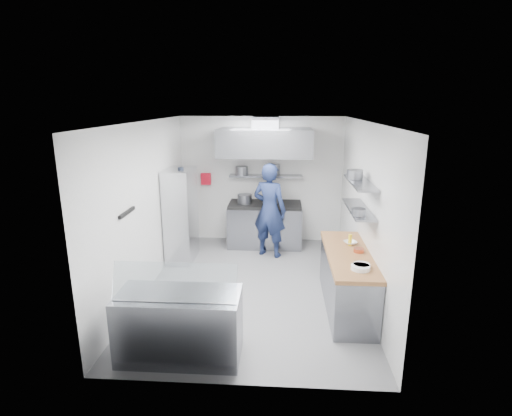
# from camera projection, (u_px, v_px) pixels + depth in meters

# --- Properties ---
(floor) EXTENTS (5.00, 5.00, 0.00)m
(floor) POSITION_uv_depth(u_px,v_px,m) (254.00, 286.00, 6.92)
(floor) COLOR slate
(floor) RESTS_ON ground
(ceiling) EXTENTS (5.00, 5.00, 0.00)m
(ceiling) POSITION_uv_depth(u_px,v_px,m) (253.00, 122.00, 6.20)
(ceiling) COLOR silver
(ceiling) RESTS_ON wall_back
(wall_back) EXTENTS (3.60, 2.80, 0.02)m
(wall_back) POSITION_uv_depth(u_px,v_px,m) (261.00, 180.00, 8.97)
(wall_back) COLOR white
(wall_back) RESTS_ON floor
(wall_front) EXTENTS (3.60, 2.80, 0.02)m
(wall_front) POSITION_uv_depth(u_px,v_px,m) (237.00, 271.00, 4.15)
(wall_front) COLOR white
(wall_front) RESTS_ON floor
(wall_left) EXTENTS (2.80, 5.00, 0.02)m
(wall_left) POSITION_uv_depth(u_px,v_px,m) (147.00, 207.00, 6.67)
(wall_left) COLOR white
(wall_left) RESTS_ON floor
(wall_right) EXTENTS (2.80, 5.00, 0.02)m
(wall_right) POSITION_uv_depth(u_px,v_px,m) (365.00, 210.00, 6.45)
(wall_right) COLOR white
(wall_right) RESTS_ON floor
(gas_range) EXTENTS (1.60, 0.80, 0.90)m
(gas_range) POSITION_uv_depth(u_px,v_px,m) (265.00, 226.00, 8.82)
(gas_range) COLOR gray
(gas_range) RESTS_ON floor
(cooktop) EXTENTS (1.57, 0.78, 0.06)m
(cooktop) POSITION_uv_depth(u_px,v_px,m) (265.00, 205.00, 8.70)
(cooktop) COLOR black
(cooktop) RESTS_ON gas_range
(stock_pot_left) EXTENTS (0.31, 0.31, 0.20)m
(stock_pot_left) POSITION_uv_depth(u_px,v_px,m) (245.00, 199.00, 8.66)
(stock_pot_left) COLOR slate
(stock_pot_left) RESTS_ON cooktop
(stock_pot_mid) EXTENTS (0.34, 0.34, 0.24)m
(stock_pot_mid) POSITION_uv_depth(u_px,v_px,m) (270.00, 198.00, 8.68)
(stock_pot_mid) COLOR slate
(stock_pot_mid) RESTS_ON cooktop
(over_range_shelf) EXTENTS (1.60, 0.30, 0.04)m
(over_range_shelf) POSITION_uv_depth(u_px,v_px,m) (266.00, 176.00, 8.78)
(over_range_shelf) COLOR gray
(over_range_shelf) RESTS_ON wall_back
(shelf_pot_a) EXTENTS (0.28, 0.28, 0.18)m
(shelf_pot_a) POSITION_uv_depth(u_px,v_px,m) (242.00, 171.00, 8.82)
(shelf_pot_a) COLOR slate
(shelf_pot_a) RESTS_ON over_range_shelf
(shelf_pot_b) EXTENTS (0.29, 0.29, 0.22)m
(shelf_pot_b) POSITION_uv_depth(u_px,v_px,m) (274.00, 169.00, 8.88)
(shelf_pot_b) COLOR slate
(shelf_pot_b) RESTS_ON over_range_shelf
(extractor_hood) EXTENTS (1.90, 1.15, 0.55)m
(extractor_hood) POSITION_uv_depth(u_px,v_px,m) (265.00, 142.00, 8.18)
(extractor_hood) COLOR gray
(extractor_hood) RESTS_ON wall_back
(hood_duct) EXTENTS (0.55, 0.55, 0.24)m
(hood_duct) POSITION_uv_depth(u_px,v_px,m) (266.00, 123.00, 8.30)
(hood_duct) COLOR slate
(hood_duct) RESTS_ON extractor_hood
(red_firebox) EXTENTS (0.22, 0.10, 0.26)m
(red_firebox) POSITION_uv_depth(u_px,v_px,m) (206.00, 179.00, 8.99)
(red_firebox) COLOR red
(red_firebox) RESTS_ON wall_back
(chef) EXTENTS (0.83, 0.70, 1.94)m
(chef) POSITION_uv_depth(u_px,v_px,m) (270.00, 210.00, 8.10)
(chef) COLOR #182349
(chef) RESTS_ON floor
(wire_rack) EXTENTS (0.50, 0.90, 1.85)m
(wire_rack) POSITION_uv_depth(u_px,v_px,m) (181.00, 215.00, 7.91)
(wire_rack) COLOR silver
(wire_rack) RESTS_ON floor
(rack_bin_a) EXTENTS (0.17, 0.22, 0.19)m
(rack_bin_a) POSITION_uv_depth(u_px,v_px,m) (179.00, 224.00, 7.76)
(rack_bin_a) COLOR white
(rack_bin_a) RESTS_ON wire_rack
(rack_bin_b) EXTENTS (0.15, 0.19, 0.17)m
(rack_bin_b) POSITION_uv_depth(u_px,v_px,m) (184.00, 194.00, 8.09)
(rack_bin_b) COLOR yellow
(rack_bin_b) RESTS_ON wire_rack
(rack_jar) EXTENTS (0.11, 0.11, 0.18)m
(rack_jar) POSITION_uv_depth(u_px,v_px,m) (181.00, 172.00, 7.64)
(rack_jar) COLOR black
(rack_jar) RESTS_ON wire_rack
(knife_strip) EXTENTS (0.04, 0.55, 0.05)m
(knife_strip) POSITION_uv_depth(u_px,v_px,m) (127.00, 213.00, 5.77)
(knife_strip) COLOR black
(knife_strip) RESTS_ON wall_left
(prep_counter_base) EXTENTS (0.62, 2.00, 0.84)m
(prep_counter_base) POSITION_uv_depth(u_px,v_px,m) (347.00, 282.00, 6.14)
(prep_counter_base) COLOR gray
(prep_counter_base) RESTS_ON floor
(prep_counter_top) EXTENTS (0.65, 2.04, 0.06)m
(prep_counter_top) POSITION_uv_depth(u_px,v_px,m) (348.00, 254.00, 6.03)
(prep_counter_top) COLOR brown
(prep_counter_top) RESTS_ON prep_counter_base
(plate_stack_a) EXTENTS (0.26, 0.26, 0.06)m
(plate_stack_a) POSITION_uv_depth(u_px,v_px,m) (360.00, 268.00, 5.39)
(plate_stack_a) COLOR white
(plate_stack_a) RESTS_ON prep_counter_top
(plate_stack_b) EXTENTS (0.23, 0.23, 0.06)m
(plate_stack_b) POSITION_uv_depth(u_px,v_px,m) (362.00, 266.00, 5.45)
(plate_stack_b) COLOR white
(plate_stack_b) RESTS_ON prep_counter_top
(copper_pan) EXTENTS (0.15, 0.15, 0.06)m
(copper_pan) POSITION_uv_depth(u_px,v_px,m) (359.00, 250.00, 6.02)
(copper_pan) COLOR #CE5D3A
(copper_pan) RESTS_ON prep_counter_top
(squeeze_bottle) EXTENTS (0.06, 0.06, 0.18)m
(squeeze_bottle) POSITION_uv_depth(u_px,v_px,m) (350.00, 240.00, 6.29)
(squeeze_bottle) COLOR yellow
(squeeze_bottle) RESTS_ON prep_counter_top
(mixing_bowl) EXTENTS (0.25, 0.25, 0.05)m
(mixing_bowl) POSITION_uv_depth(u_px,v_px,m) (350.00, 243.00, 6.36)
(mixing_bowl) COLOR white
(mixing_bowl) RESTS_ON prep_counter_top
(wall_shelf_lower) EXTENTS (0.30, 1.30, 0.04)m
(wall_shelf_lower) POSITION_uv_depth(u_px,v_px,m) (358.00, 209.00, 6.14)
(wall_shelf_lower) COLOR gray
(wall_shelf_lower) RESTS_ON wall_right
(wall_shelf_upper) EXTENTS (0.30, 1.30, 0.04)m
(wall_shelf_upper) POSITION_uv_depth(u_px,v_px,m) (360.00, 182.00, 6.04)
(wall_shelf_upper) COLOR gray
(wall_shelf_upper) RESTS_ON wall_right
(shelf_pot_c) EXTENTS (0.20, 0.20, 0.10)m
(shelf_pot_c) POSITION_uv_depth(u_px,v_px,m) (359.00, 212.00, 5.72)
(shelf_pot_c) COLOR slate
(shelf_pot_c) RESTS_ON wall_shelf_lower
(shelf_pot_d) EXTENTS (0.25, 0.25, 0.14)m
(shelf_pot_d) POSITION_uv_depth(u_px,v_px,m) (355.00, 174.00, 6.19)
(shelf_pot_d) COLOR slate
(shelf_pot_d) RESTS_ON wall_shelf_upper
(display_case) EXTENTS (1.50, 0.70, 0.85)m
(display_case) POSITION_uv_depth(u_px,v_px,m) (180.00, 325.00, 4.93)
(display_case) COLOR gray
(display_case) RESTS_ON floor
(display_glass) EXTENTS (1.47, 0.19, 0.42)m
(display_glass) POSITION_uv_depth(u_px,v_px,m) (175.00, 282.00, 4.65)
(display_glass) COLOR silver
(display_glass) RESTS_ON display_case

